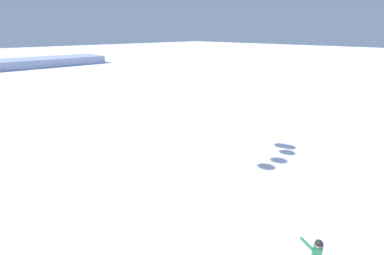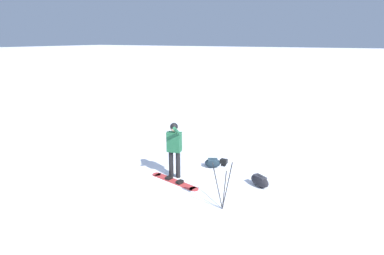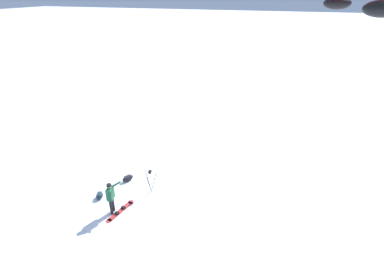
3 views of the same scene
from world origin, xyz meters
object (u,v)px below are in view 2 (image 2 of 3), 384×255
gear_bag_large (213,163)px  camera_tripod (223,174)px  gear_bag_small (260,181)px  snowboard (174,181)px  snowboarder (174,145)px

gear_bag_large → camera_tripod: (-2.26, -1.33, 0.78)m
gear_bag_small → snowboard: bearing=112.0°
snowboarder → snowboard: (-0.29, -0.17, -1.01)m
gear_bag_large → gear_bag_small: size_ratio=0.86×
gear_bag_small → camera_tripod: bearing=165.6°
camera_tripod → snowboarder: bearing=63.2°
snowboard → camera_tripod: (-0.73, -1.85, 0.92)m
snowboard → gear_bag_large: 1.62m
camera_tripod → gear_bag_small: 1.87m
snowboard → gear_bag_large: bearing=-18.8°
gear_bag_large → snowboarder: bearing=150.9°
snowboarder → snowboard: size_ratio=0.99×
camera_tripod → gear_bag_large: bearing=30.6°
gear_bag_large → gear_bag_small: (-0.61, -1.76, 0.02)m
camera_tripod → snowboard: bearing=68.5°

